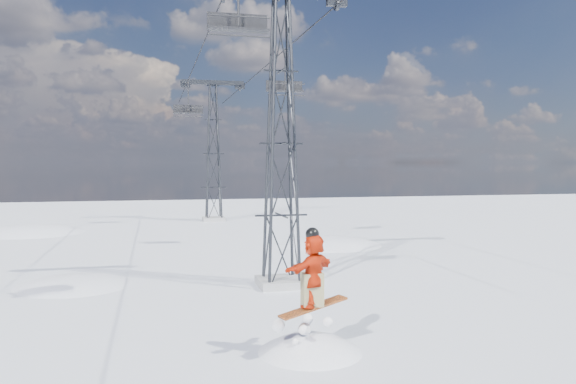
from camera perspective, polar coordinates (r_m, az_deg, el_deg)
The scene contains 7 objects.
ground at distance 14.34m, azimuth 3.46°, elevation -16.44°, with size 120.00×120.00×0.00m, color white.
lift_tower_near at distance 21.48m, azimuth -0.69°, elevation 4.86°, with size 5.20×1.80×11.43m.
lift_tower_far at distance 46.19m, azimuth -7.59°, elevation 3.84°, with size 5.20×1.80×11.43m.
haul_cables at distance 33.34m, azimuth -5.20°, elevation 13.49°, with size 4.46×51.00×0.06m.
lift_chair_near at distance 17.86m, azimuth -5.09°, elevation 16.68°, with size 1.86×0.54×2.31m.
lift_chair_mid at distance 30.81m, azimuth -0.32°, elevation 10.61°, with size 2.02×0.58×2.50m.
lift_chair_far at distance 42.64m, azimuth -10.09°, elevation 8.20°, with size 2.19×0.63×2.72m.
Camera 1 is at (-3.95, -12.93, 4.77)m, focal length 35.00 mm.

